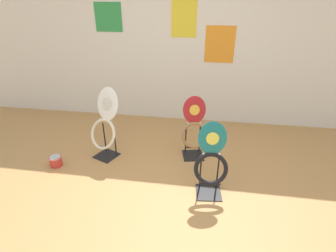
% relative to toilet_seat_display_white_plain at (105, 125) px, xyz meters
% --- Properties ---
extents(ground_plane, '(14.00, 14.00, 0.00)m').
position_rel_toilet_seat_display_white_plain_xyz_m(ground_plane, '(0.87, -0.97, -0.47)').
color(ground_plane, '#B7844C').
extents(wall_back, '(8.00, 0.07, 2.60)m').
position_rel_toilet_seat_display_white_plain_xyz_m(wall_back, '(0.87, 1.38, 0.83)').
color(wall_back, silver).
rests_on(wall_back, ground_plane).
extents(toilet_seat_display_white_plain, '(0.49, 0.45, 0.96)m').
position_rel_toilet_seat_display_white_plain_xyz_m(toilet_seat_display_white_plain, '(0.00, 0.00, 0.00)').
color(toilet_seat_display_white_plain, black).
rests_on(toilet_seat_display_white_plain, ground_plane).
extents(toilet_seat_display_crimson_swirl, '(0.39, 0.33, 0.86)m').
position_rel_toilet_seat_display_white_plain_xyz_m(toilet_seat_display_crimson_swirl, '(1.18, 0.17, -0.05)').
color(toilet_seat_display_crimson_swirl, black).
rests_on(toilet_seat_display_crimson_swirl, ground_plane).
extents(toilet_seat_display_teal_sax, '(0.39, 0.31, 0.87)m').
position_rel_toilet_seat_display_white_plain_xyz_m(toilet_seat_display_teal_sax, '(1.41, -0.58, -0.06)').
color(toilet_seat_display_teal_sax, black).
rests_on(toilet_seat_display_teal_sax, ground_plane).
extents(paint_can, '(0.16, 0.16, 0.14)m').
position_rel_toilet_seat_display_white_plain_xyz_m(paint_can, '(-0.59, -0.35, -0.40)').
color(paint_can, red).
rests_on(paint_can, ground_plane).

